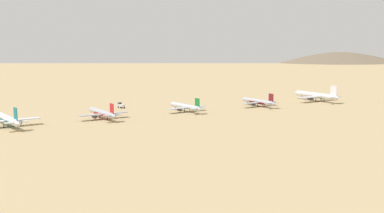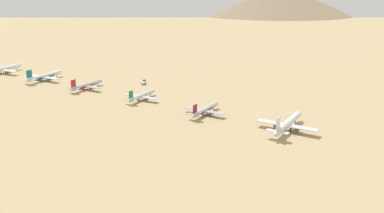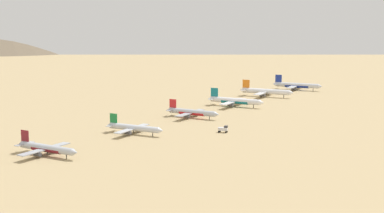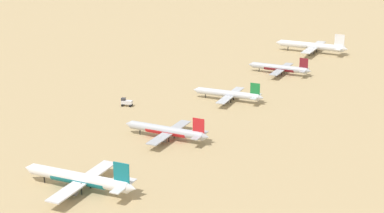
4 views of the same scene
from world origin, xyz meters
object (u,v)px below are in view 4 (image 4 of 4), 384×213
object	(u,v)px
parked_jet_2	(229,94)
parked_jet_3	(167,131)
service_truck	(126,102)
parked_jet_4	(80,179)
parked_jet_1	(280,68)
parked_jet_0	(312,46)

from	to	relation	value
parked_jet_2	parked_jet_3	bearing A→B (deg)	90.52
service_truck	parked_jet_2	bearing A→B (deg)	-141.93
parked_jet_3	parked_jet_4	size ratio (longest dim) A/B	0.87
parked_jet_3	parked_jet_4	distance (m)	55.61
parked_jet_1	parked_jet_4	distance (m)	174.04
service_truck	parked_jet_4	bearing A→B (deg)	114.61
parked_jet_0	parked_jet_3	world-z (taller)	parked_jet_0
parked_jet_1	parked_jet_3	distance (m)	118.42
parked_jet_3	service_truck	distance (m)	48.93
parked_jet_3	parked_jet_4	xyz separation A→B (m)	(0.96, 55.60, 0.54)
parked_jet_4	service_truck	distance (m)	92.77
parked_jet_0	parked_jet_3	xyz separation A→B (m)	(1.84, 176.67, -0.88)
parked_jet_3	service_truck	bearing A→B (deg)	-35.95
parked_jet_0	parked_jet_1	distance (m)	58.30
parked_jet_1	parked_jet_4	bearing A→B (deg)	88.75
parked_jet_4	service_truck	world-z (taller)	parked_jet_4
parked_jet_4	parked_jet_0	bearing A→B (deg)	-90.69
parked_jet_1	parked_jet_2	bearing A→B (deg)	86.72
service_truck	parked_jet_1	bearing A→B (deg)	-115.32
parked_jet_2	service_truck	bearing A→B (deg)	38.07
parked_jet_4	parked_jet_1	bearing A→B (deg)	-91.25
parked_jet_2	parked_jet_0	bearing A→B (deg)	-91.16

